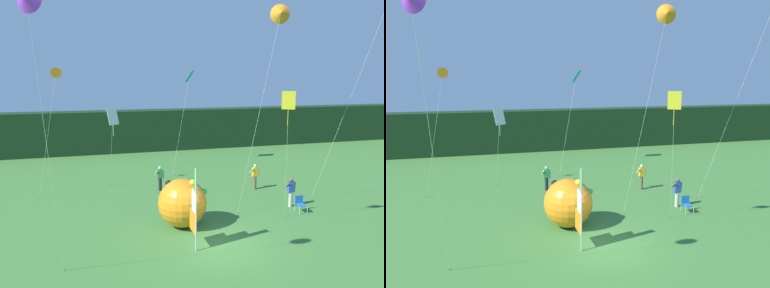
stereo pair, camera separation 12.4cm
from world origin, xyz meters
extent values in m
plane|color=#3D7533|center=(0.00, 0.00, 0.00)|extent=(120.00, 120.00, 0.00)
cube|color=black|center=(0.00, 22.07, 2.02)|extent=(80.00, 2.40, 4.05)
cylinder|color=#B7B7BC|center=(-1.15, -0.34, 1.81)|extent=(0.06, 0.06, 3.63)
cube|color=orange|center=(-1.15, 0.18, 1.14)|extent=(0.02, 0.97, 0.97)
cube|color=white|center=(-1.15, -0.01, 2.11)|extent=(0.02, 0.60, 0.97)
cube|color=green|center=(-1.15, -0.19, 3.07)|extent=(0.02, 0.23, 0.97)
cylinder|color=#B7B2A3|center=(5.56, 3.47, 0.42)|extent=(0.22, 0.22, 0.85)
cube|color=#284CA8|center=(5.56, 3.47, 1.16)|extent=(0.36, 0.20, 0.63)
sphere|color=brown|center=(5.56, 3.47, 1.59)|extent=(0.20, 0.20, 0.20)
cylinder|color=brown|center=(5.33, 3.53, 1.25)|extent=(0.09, 0.48, 0.42)
cylinder|color=brown|center=(5.79, 3.47, 1.15)|extent=(0.09, 0.14, 0.56)
cylinder|color=brown|center=(5.01, 7.03, 0.44)|extent=(0.22, 0.22, 0.89)
cube|color=yellow|center=(5.01, 7.03, 1.18)|extent=(0.36, 0.20, 0.57)
sphere|color=beige|center=(5.01, 7.03, 1.58)|extent=(0.20, 0.20, 0.20)
cylinder|color=beige|center=(4.78, 7.09, 1.24)|extent=(0.09, 0.48, 0.42)
cylinder|color=beige|center=(5.24, 7.03, 1.14)|extent=(0.09, 0.14, 0.56)
cylinder|color=black|center=(-1.05, 8.39, 0.43)|extent=(0.22, 0.22, 0.86)
cube|color=#2D8E4C|center=(-1.05, 8.39, 1.13)|extent=(0.36, 0.20, 0.53)
sphere|color=beige|center=(-1.05, 8.39, 1.52)|extent=(0.20, 0.20, 0.20)
cylinder|color=beige|center=(-1.28, 8.46, 1.17)|extent=(0.09, 0.48, 0.42)
cylinder|color=beige|center=(-0.82, 8.40, 1.07)|extent=(0.09, 0.14, 0.56)
sphere|color=orange|center=(-1.05, 2.39, 1.20)|extent=(2.41, 2.41, 2.41)
sphere|color=yellow|center=(-0.62, 2.09, 2.29)|extent=(0.34, 0.34, 0.34)
sphere|color=green|center=(0.04, 2.39, 1.71)|extent=(0.34, 0.34, 0.34)
sphere|color=black|center=(-1.59, 3.07, 2.04)|extent=(0.34, 0.34, 0.34)
cylinder|color=#BCBCC1|center=(5.40, 2.23, 0.21)|extent=(0.03, 0.03, 0.42)
cylinder|color=#BCBCC1|center=(5.88, 2.23, 0.21)|extent=(0.03, 0.03, 0.42)
cylinder|color=#BCBCC1|center=(5.40, 2.71, 0.21)|extent=(0.03, 0.03, 0.42)
cylinder|color=#BCBCC1|center=(5.88, 2.71, 0.21)|extent=(0.03, 0.03, 0.42)
cube|color=#1E66B2|center=(5.64, 2.47, 0.43)|extent=(0.48, 0.48, 0.03)
cube|color=#1E66B2|center=(5.64, 2.71, 0.67)|extent=(0.48, 0.03, 0.44)
cylinder|color=brown|center=(-6.45, -0.52, 0.04)|extent=(0.03, 0.03, 0.08)
cylinder|color=silver|center=(-6.55, -1.96, 4.66)|extent=(0.22, 2.91, 9.33)
cylinder|color=brown|center=(4.42, 2.10, 0.04)|extent=(0.03, 0.03, 0.08)
cylinder|color=silver|center=(3.89, 1.24, 3.13)|extent=(1.09, 1.73, 6.26)
cube|color=yellow|center=(3.35, 0.39, 6.26)|extent=(0.60, 0.47, 0.82)
cylinder|color=yellow|center=(3.35, 0.39, 5.50)|extent=(0.02, 0.02, 0.70)
cylinder|color=brown|center=(2.21, 3.20, 0.04)|extent=(0.03, 0.03, 0.08)
cylinder|color=silver|center=(3.01, 2.73, 5.14)|extent=(1.61, 0.95, 10.29)
cone|color=orange|center=(3.80, 2.26, 10.29)|extent=(1.02, 0.67, 0.97)
cylinder|color=brown|center=(0.50, 11.71, 0.04)|extent=(0.03, 0.03, 0.08)
cylinder|color=silver|center=(1.55, 13.13, 3.67)|extent=(2.10, 2.87, 7.34)
cube|color=#23B2C6|center=(2.59, 14.56, 7.33)|extent=(0.94, 1.00, 0.93)
cylinder|color=#23B2C6|center=(2.59, 14.56, 6.43)|extent=(0.02, 0.02, 0.70)
cylinder|color=brown|center=(-4.16, 10.40, 0.04)|extent=(0.03, 0.03, 0.08)
cylinder|color=silver|center=(-4.01, 9.72, 2.43)|extent=(0.32, 1.38, 4.86)
cube|color=white|center=(-3.86, 9.04, 4.85)|extent=(0.78, 0.67, 1.02)
cylinder|color=white|center=(-3.86, 9.04, 3.98)|extent=(0.02, 0.02, 0.70)
cylinder|color=brown|center=(7.53, 4.40, 0.04)|extent=(0.03, 0.03, 0.08)
cylinder|color=silver|center=(9.20, 3.69, 5.95)|extent=(3.36, 1.44, 11.91)
cylinder|color=brown|center=(-8.46, 8.96, 0.04)|extent=(0.03, 0.03, 0.08)
cylinder|color=silver|center=(-7.77, 9.28, 3.78)|extent=(1.40, 0.65, 7.56)
cone|color=orange|center=(-7.08, 9.59, 7.56)|extent=(0.64, 0.33, 0.66)
camera|label=1|loc=(-5.18, -14.24, 7.28)|focal=34.25mm
camera|label=2|loc=(-5.06, -14.27, 7.28)|focal=34.25mm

